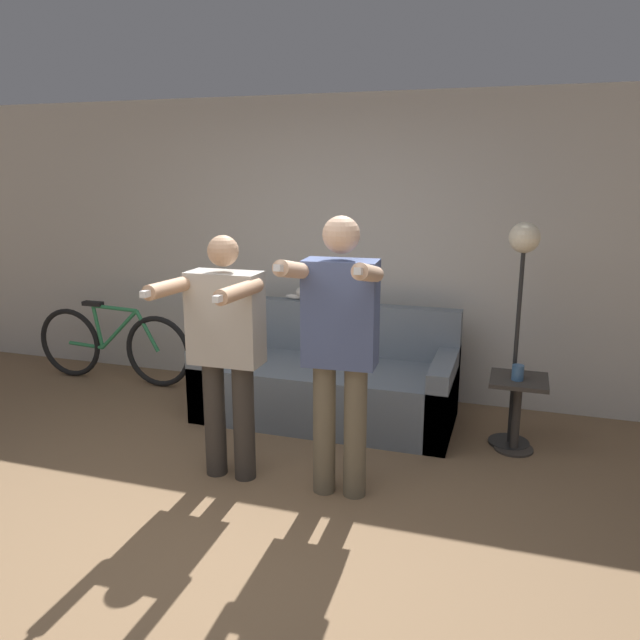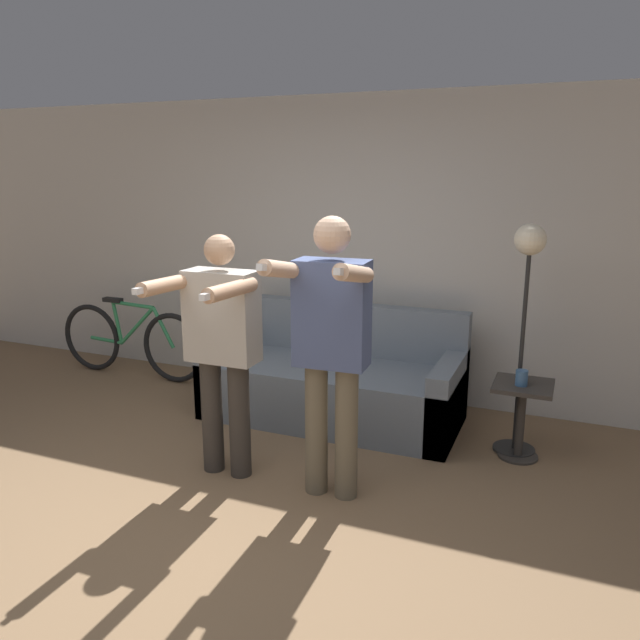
% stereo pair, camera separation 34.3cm
% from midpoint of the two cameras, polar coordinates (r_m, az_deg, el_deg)
% --- Properties ---
extents(ground_plane, '(16.00, 16.00, 0.00)m').
position_cam_midpoint_polar(ground_plane, '(3.62, -13.07, -20.06)').
color(ground_plane, '#846647').
extents(wall_back, '(10.00, 0.05, 2.60)m').
position_cam_midpoint_polar(wall_back, '(5.51, 0.52, 6.52)').
color(wall_back, beige).
rests_on(wall_back, ground_plane).
extents(couch, '(2.04, 0.88, 0.89)m').
position_cam_midpoint_polar(couch, '(5.09, -1.28, -5.81)').
color(couch, slate).
rests_on(couch, ground_plane).
extents(person_left, '(0.53, 0.67, 1.60)m').
position_cam_midpoint_polar(person_left, '(3.99, -11.13, -2.04)').
color(person_left, '#38332D').
rests_on(person_left, ground_plane).
extents(person_right, '(0.53, 0.69, 1.73)m').
position_cam_midpoint_polar(person_right, '(3.67, -0.86, -1.82)').
color(person_right, '#6B604C').
rests_on(person_right, ground_plane).
extents(cat, '(0.47, 0.14, 0.17)m').
position_cam_midpoint_polar(cat, '(5.28, -2.20, 2.51)').
color(cat, silver).
rests_on(cat, couch).
extents(floor_lamp, '(0.30, 0.30, 1.63)m').
position_cam_midpoint_polar(floor_lamp, '(4.51, 15.87, 3.53)').
color(floor_lamp, black).
rests_on(floor_lamp, ground_plane).
extents(side_table, '(0.40, 0.40, 0.55)m').
position_cam_midpoint_polar(side_table, '(4.64, 15.60, -7.08)').
color(side_table, '#38332D').
rests_on(side_table, ground_plane).
extents(cup, '(0.08, 0.08, 0.11)m').
position_cam_midpoint_polar(cup, '(4.53, 15.59, -4.68)').
color(cup, '#3D6693').
rests_on(cup, side_table).
extents(bicycle, '(1.66, 0.07, 0.77)m').
position_cam_midpoint_polar(bicycle, '(6.29, -19.92, -2.21)').
color(bicycle, black).
rests_on(bicycle, ground_plane).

